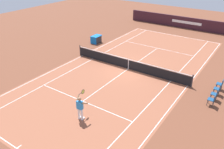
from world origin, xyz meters
TOP-DOWN VIEW (x-y plane):
  - ground_plane at (0.00, 0.00)m, footprint 60.00×60.00m
  - court_slab at (0.00, 0.00)m, footprint 24.20×11.40m
  - court_line_markings at (0.00, 0.00)m, footprint 23.85×11.05m
  - tennis_net at (0.00, 0.00)m, footprint 0.10×11.70m
  - stadium_barrier at (-15.90, 0.00)m, footprint 0.26×17.00m
  - tennis_player_near at (7.99, 1.22)m, footprint 1.05×0.78m
  - tennis_ball at (-0.57, -2.59)m, footprint 0.07×0.07m
  - spectator_chair_0 at (-0.87, 7.75)m, footprint 0.44×0.44m
  - spectator_chair_1 at (0.00, 7.75)m, footprint 0.44×0.44m
  - spectator_chair_2 at (0.87, 7.75)m, footprint 0.44×0.44m
  - spectator_chair_3 at (1.74, 7.75)m, footprint 0.44×0.44m
  - equipment_cart_tarped at (-3.98, -6.77)m, footprint 1.25×0.84m

SIDE VIEW (x-z plane):
  - ground_plane at x=0.00m, z-range 0.00..0.00m
  - court_slab at x=0.00m, z-range 0.00..0.00m
  - court_line_markings at x=0.00m, z-range 0.00..0.01m
  - tennis_ball at x=-0.57m, z-range 0.00..0.07m
  - equipment_cart_tarped at x=-3.98m, z-range 0.01..0.86m
  - tennis_net at x=0.00m, z-range -0.05..1.03m
  - spectator_chair_0 at x=-0.87m, z-range 0.08..0.96m
  - spectator_chair_1 at x=0.00m, z-range 0.08..0.96m
  - spectator_chair_2 at x=0.87m, z-range 0.08..0.96m
  - spectator_chair_3 at x=1.74m, z-range 0.08..0.96m
  - stadium_barrier at x=-15.90m, z-range 0.00..1.58m
  - tennis_player_near at x=7.99m, z-range 0.08..1.78m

